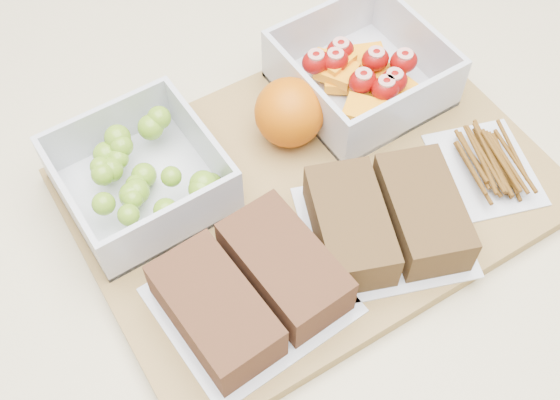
# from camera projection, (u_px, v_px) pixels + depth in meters

# --- Properties ---
(counter) EXTENTS (1.20, 0.90, 0.90)m
(counter) POSITION_uv_depth(u_px,v_px,m) (280.00, 366.00, 1.03)
(counter) COLOR beige
(counter) RESTS_ON ground
(cutting_board) EXTENTS (0.43, 0.31, 0.02)m
(cutting_board) POSITION_uv_depth(u_px,v_px,m) (313.00, 190.00, 0.65)
(cutting_board) COLOR olive
(cutting_board) RESTS_ON counter
(grape_container) EXTENTS (0.13, 0.13, 0.06)m
(grape_container) POSITION_uv_depth(u_px,v_px,m) (141.00, 175.00, 0.62)
(grape_container) COLOR silver
(grape_container) RESTS_ON cutting_board
(fruit_container) EXTENTS (0.14, 0.14, 0.06)m
(fruit_container) POSITION_uv_depth(u_px,v_px,m) (361.00, 74.00, 0.69)
(fruit_container) COLOR silver
(fruit_container) RESTS_ON cutting_board
(orange) EXTENTS (0.07, 0.07, 0.07)m
(orange) POSITION_uv_depth(u_px,v_px,m) (289.00, 112.00, 0.65)
(orange) COLOR #CE5C04
(orange) RESTS_ON cutting_board
(sandwich_bag_left) EXTENTS (0.15, 0.14, 0.04)m
(sandwich_bag_left) POSITION_uv_depth(u_px,v_px,m) (251.00, 289.00, 0.56)
(sandwich_bag_left) COLOR silver
(sandwich_bag_left) RESTS_ON cutting_board
(sandwich_bag_center) EXTENTS (0.18, 0.17, 0.04)m
(sandwich_bag_center) POSITION_uv_depth(u_px,v_px,m) (386.00, 219.00, 0.60)
(sandwich_bag_center) COLOR silver
(sandwich_bag_center) RESTS_ON cutting_board
(pretzel_bag) EXTENTS (0.12, 0.13, 0.02)m
(pretzel_bag) POSITION_uv_depth(u_px,v_px,m) (487.00, 163.00, 0.65)
(pretzel_bag) COLOR silver
(pretzel_bag) RESTS_ON cutting_board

